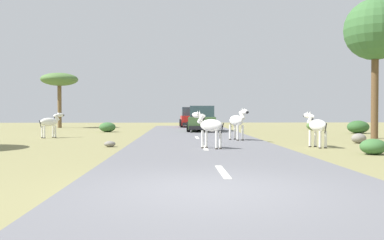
{
  "coord_description": "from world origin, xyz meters",
  "views": [
    {
      "loc": [
        -0.56,
        -7.03,
        1.39
      ],
      "look_at": [
        0.11,
        11.94,
        1.0
      ],
      "focal_mm": 38.22,
      "sensor_mm": 36.0,
      "label": 1
    }
  ],
  "objects_px": {
    "bush_3": "(373,147)",
    "rock_1": "(359,138)",
    "car_1": "(191,118)",
    "tree_1": "(59,80)",
    "bush_1": "(358,127)",
    "bush_0": "(314,126)",
    "zebra_1": "(316,126)",
    "bush_2": "(107,127)",
    "zebra_0": "(237,121)",
    "tree_3": "(375,30)",
    "zebra_2": "(210,126)",
    "zebra_3": "(50,122)",
    "car_0": "(202,119)",
    "rock_0": "(110,144)"
  },
  "relations": [
    {
      "from": "zebra_1",
      "to": "bush_2",
      "type": "bearing_deg",
      "value": 112.59
    },
    {
      "from": "zebra_0",
      "to": "zebra_3",
      "type": "xyz_separation_m",
      "value": [
        -9.57,
        2.81,
        -0.13
      ]
    },
    {
      "from": "bush_3",
      "to": "rock_1",
      "type": "relative_size",
      "value": 1.34
    },
    {
      "from": "car_1",
      "to": "bush_3",
      "type": "distance_m",
      "value": 23.71
    },
    {
      "from": "zebra_0",
      "to": "tree_1",
      "type": "relative_size",
      "value": 0.32
    },
    {
      "from": "rock_1",
      "to": "bush_2",
      "type": "bearing_deg",
      "value": 140.61
    },
    {
      "from": "bush_1",
      "to": "bush_2",
      "type": "xyz_separation_m",
      "value": [
        -16.37,
        2.29,
        -0.08
      ]
    },
    {
      "from": "zebra_2",
      "to": "rock_0",
      "type": "bearing_deg",
      "value": 110.48
    },
    {
      "from": "bush_0",
      "to": "bush_3",
      "type": "height_order",
      "value": "bush_0"
    },
    {
      "from": "bush_1",
      "to": "bush_0",
      "type": "bearing_deg",
      "value": 106.81
    },
    {
      "from": "zebra_1",
      "to": "zebra_0",
      "type": "bearing_deg",
      "value": 109.93
    },
    {
      "from": "bush_0",
      "to": "rock_1",
      "type": "height_order",
      "value": "bush_0"
    },
    {
      "from": "zebra_1",
      "to": "bush_1",
      "type": "distance_m",
      "value": 11.91
    },
    {
      "from": "bush_1",
      "to": "bush_2",
      "type": "height_order",
      "value": "bush_1"
    },
    {
      "from": "zebra_1",
      "to": "bush_0",
      "type": "bearing_deg",
      "value": 54.95
    },
    {
      "from": "car_1",
      "to": "tree_1",
      "type": "bearing_deg",
      "value": 1.7
    },
    {
      "from": "zebra_0",
      "to": "bush_3",
      "type": "height_order",
      "value": "zebra_0"
    },
    {
      "from": "car_1",
      "to": "rock_0",
      "type": "relative_size",
      "value": 9.88
    },
    {
      "from": "bush_0",
      "to": "bush_1",
      "type": "bearing_deg",
      "value": -73.19
    },
    {
      "from": "zebra_0",
      "to": "zebra_2",
      "type": "bearing_deg",
      "value": 45.51
    },
    {
      "from": "zebra_0",
      "to": "rock_1",
      "type": "relative_size",
      "value": 2.38
    },
    {
      "from": "bush_1",
      "to": "rock_1",
      "type": "xyz_separation_m",
      "value": [
        -3.64,
        -8.17,
        -0.19
      ]
    },
    {
      "from": "tree_3",
      "to": "bush_3",
      "type": "distance_m",
      "value": 10.1
    },
    {
      "from": "car_0",
      "to": "car_1",
      "type": "distance_m",
      "value": 7.89
    },
    {
      "from": "zebra_3",
      "to": "tree_3",
      "type": "bearing_deg",
      "value": 39.57
    },
    {
      "from": "tree_3",
      "to": "zebra_1",
      "type": "bearing_deg",
      "value": -133.28
    },
    {
      "from": "zebra_3",
      "to": "tree_3",
      "type": "distance_m",
      "value": 17.61
    },
    {
      "from": "bush_0",
      "to": "bush_2",
      "type": "xyz_separation_m",
      "value": [
        -15.03,
        -2.17,
        -0.01
      ]
    },
    {
      "from": "bush_1",
      "to": "tree_1",
      "type": "bearing_deg",
      "value": 155.76
    },
    {
      "from": "bush_2",
      "to": "rock_1",
      "type": "bearing_deg",
      "value": -39.39
    },
    {
      "from": "zebra_2",
      "to": "tree_1",
      "type": "xyz_separation_m",
      "value": [
        -11.33,
        20.74,
        3.22
      ]
    },
    {
      "from": "zebra_1",
      "to": "zebra_3",
      "type": "height_order",
      "value": "zebra_1"
    },
    {
      "from": "car_1",
      "to": "bush_3",
      "type": "height_order",
      "value": "car_1"
    },
    {
      "from": "bush_1",
      "to": "car_1",
      "type": "bearing_deg",
      "value": 135.04
    },
    {
      "from": "zebra_2",
      "to": "car_1",
      "type": "bearing_deg",
      "value": 39.73
    },
    {
      "from": "bush_1",
      "to": "rock_0",
      "type": "xyz_separation_m",
      "value": [
        -14.26,
        -9.6,
        -0.3
      ]
    },
    {
      "from": "bush_2",
      "to": "rock_1",
      "type": "xyz_separation_m",
      "value": [
        12.73,
        -10.46,
        -0.11
      ]
    },
    {
      "from": "rock_0",
      "to": "rock_1",
      "type": "xyz_separation_m",
      "value": [
        10.62,
        1.43,
        0.1
      ]
    },
    {
      "from": "tree_3",
      "to": "rock_1",
      "type": "xyz_separation_m",
      "value": [
        -2.21,
        -3.09,
        -5.34
      ]
    },
    {
      "from": "zebra_1",
      "to": "rock_1",
      "type": "xyz_separation_m",
      "value": [
        2.57,
        1.99,
        -0.62
      ]
    },
    {
      "from": "car_1",
      "to": "tree_1",
      "type": "relative_size",
      "value": 0.93
    },
    {
      "from": "zebra_0",
      "to": "rock_0",
      "type": "bearing_deg",
      "value": 4.55
    },
    {
      "from": "zebra_2",
      "to": "bush_0",
      "type": "xyz_separation_m",
      "value": [
        9.07,
        15.41,
        -0.53
      ]
    },
    {
      "from": "zebra_2",
      "to": "car_0",
      "type": "height_order",
      "value": "car_0"
    },
    {
      "from": "zebra_1",
      "to": "bush_0",
      "type": "relative_size",
      "value": 1.27
    },
    {
      "from": "car_0",
      "to": "rock_1",
      "type": "distance_m",
      "value": 12.36
    },
    {
      "from": "rock_1",
      "to": "bush_1",
      "type": "bearing_deg",
      "value": 65.99
    },
    {
      "from": "zebra_2",
      "to": "zebra_3",
      "type": "bearing_deg",
      "value": 88.13
    },
    {
      "from": "bush_1",
      "to": "bush_2",
      "type": "distance_m",
      "value": 16.53
    },
    {
      "from": "zebra_0",
      "to": "zebra_2",
      "type": "height_order",
      "value": "zebra_0"
    }
  ]
}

